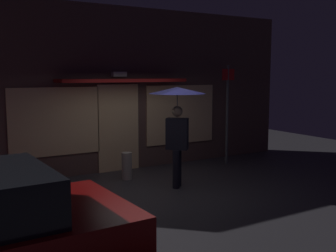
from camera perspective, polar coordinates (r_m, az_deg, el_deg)
The scene contains 5 objects.
ground_plane at distance 8.70m, azimuth -0.96°, elevation -9.08°, with size 18.00×18.00×0.00m, color #38353A.
building_facade at distance 10.46m, azimuth -7.35°, elevation 4.99°, with size 10.42×1.00×4.13m.
person_with_umbrella at distance 8.71m, azimuth 1.30°, elevation 2.24°, with size 1.21×1.21×2.18m.
street_sign_post at distance 11.21m, azimuth 8.29°, elevation 2.39°, with size 0.40×0.07×2.69m.
sidewalk_bollard at distance 9.61m, azimuth -5.79°, elevation -5.58°, with size 0.24×0.24×0.64m, color #B2A899.
Camera 1 is at (-4.13, -7.26, 2.44)m, focal length 43.60 mm.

